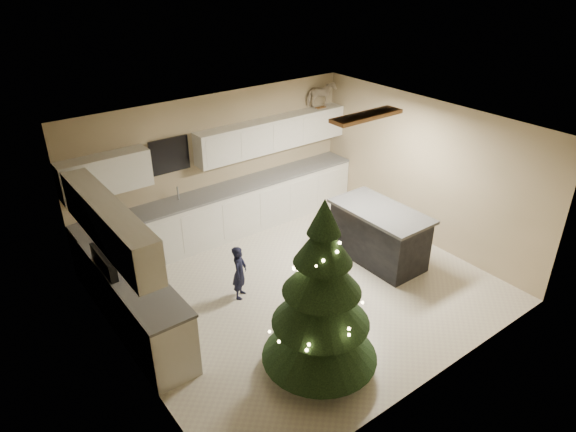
# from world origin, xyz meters

# --- Properties ---
(ground_plane) EXTENTS (5.50, 5.50, 0.00)m
(ground_plane) POSITION_xyz_m (0.00, 0.00, 0.00)
(ground_plane) COLOR #BCB1A0
(room_shell) EXTENTS (5.52, 5.02, 2.61)m
(room_shell) POSITION_xyz_m (0.02, 0.00, 1.75)
(room_shell) COLOR tan
(room_shell) RESTS_ON ground_plane
(cabinetry) EXTENTS (5.50, 3.20, 2.00)m
(cabinetry) POSITION_xyz_m (-0.91, 1.65, 0.76)
(cabinetry) COLOR silver
(cabinetry) RESTS_ON ground_plane
(island) EXTENTS (0.90, 1.70, 0.95)m
(island) POSITION_xyz_m (1.60, -0.10, 0.48)
(island) COLOR black
(island) RESTS_ON ground_plane
(bar_stool) EXTENTS (0.35, 0.35, 0.66)m
(bar_stool) POSITION_xyz_m (0.87, 0.44, 0.50)
(bar_stool) COLOR olive
(bar_stool) RESTS_ON ground_plane
(christmas_tree) EXTENTS (1.52, 1.47, 2.42)m
(christmas_tree) POSITION_xyz_m (-0.90, -1.50, 1.00)
(christmas_tree) COLOR #3F2816
(christmas_tree) RESTS_ON ground_plane
(toddler) EXTENTS (0.38, 0.37, 0.88)m
(toddler) POSITION_xyz_m (-0.88, 0.41, 0.44)
(toddler) COLOR black
(toddler) RESTS_ON ground_plane
(rocking_horse) EXTENTS (0.60, 0.36, 0.50)m
(rocking_horse) POSITION_xyz_m (2.30, 2.33, 2.26)
(rocking_horse) COLOR olive
(rocking_horse) RESTS_ON cabinetry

